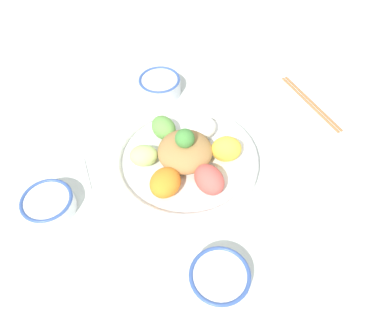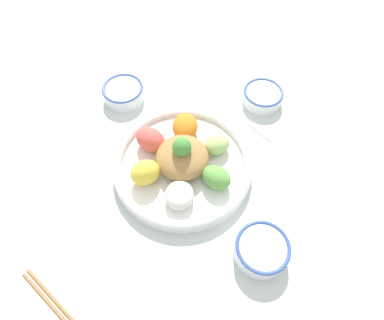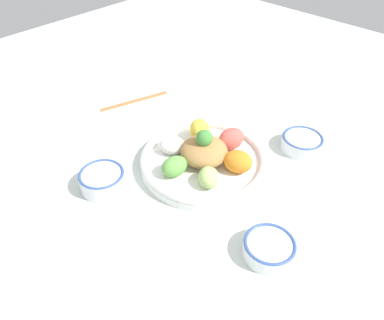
{
  "view_description": "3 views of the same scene",
  "coord_description": "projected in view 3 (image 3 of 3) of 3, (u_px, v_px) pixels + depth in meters",
  "views": [
    {
      "loc": [
        -0.33,
        -0.39,
        0.66
      ],
      "look_at": [
        0.01,
        -0.05,
        0.06
      ],
      "focal_mm": 35.0,
      "sensor_mm": 36.0,
      "label": 1
    },
    {
      "loc": [
        0.37,
        0.15,
        0.65
      ],
      "look_at": [
        0.03,
        0.01,
        0.06
      ],
      "focal_mm": 30.0,
      "sensor_mm": 36.0,
      "label": 2
    },
    {
      "loc": [
        -0.45,
        0.53,
        0.63
      ],
      "look_at": [
        0.03,
        0.02,
        0.04
      ],
      "focal_mm": 35.0,
      "sensor_mm": 36.0,
      "label": 3
    }
  ],
  "objects": [
    {
      "name": "rice_bowl_blue",
      "position": [
        302.0,
        142.0,
        1.0
      ],
      "size": [
        0.11,
        0.11,
        0.04
      ],
      "color": "white",
      "rests_on": "ground_plane"
    },
    {
      "name": "sauce_bowl_red",
      "position": [
        102.0,
        179.0,
        0.89
      ],
      "size": [
        0.11,
        0.11,
        0.05
      ],
      "color": "white",
      "rests_on": "ground_plane"
    },
    {
      "name": "ground_plane",
      "position": [
        206.0,
        173.0,
        0.94
      ],
      "size": [
        2.4,
        2.4,
        0.0
      ],
      "primitive_type": "plane",
      "color": "silver"
    },
    {
      "name": "sauce_bowl_dark",
      "position": [
        269.0,
        248.0,
        0.74
      ],
      "size": [
        0.1,
        0.1,
        0.04
      ],
      "color": "white",
      "rests_on": "ground_plane"
    },
    {
      "name": "serving_spoon_main",
      "position": [
        203.0,
        239.0,
        0.78
      ],
      "size": [
        0.08,
        0.13,
        0.01
      ],
      "rotation": [
        0.0,
        0.0,
        4.28
      ],
      "color": "white",
      "rests_on": "ground_plane"
    },
    {
      "name": "salad_platter",
      "position": [
        204.0,
        157.0,
        0.94
      ],
      "size": [
        0.32,
        0.32,
        0.11
      ],
      "color": "white",
      "rests_on": "ground_plane"
    },
    {
      "name": "chopsticks_pair_near",
      "position": [
        135.0,
        100.0,
        1.2
      ],
      "size": [
        0.08,
        0.22,
        0.01
      ],
      "rotation": [
        0.0,
        0.0,
        1.26
      ],
      "color": "#9E6B3D",
      "rests_on": "ground_plane"
    }
  ]
}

